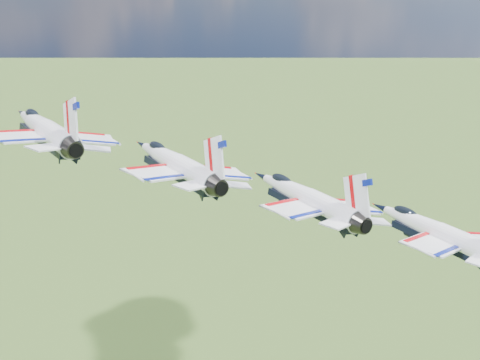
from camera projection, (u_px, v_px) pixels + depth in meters
jet_1 at (44, 129)px, 63.71m from camera, size 13.69×18.15×7.16m
jet_2 at (175, 163)px, 63.88m from camera, size 13.69×18.15×7.16m
jet_3 at (305, 197)px, 64.06m from camera, size 13.69×18.15×7.16m
jet_4 at (434, 231)px, 64.23m from camera, size 13.69×18.15×7.16m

